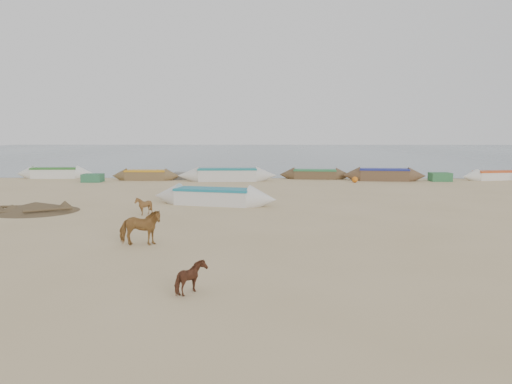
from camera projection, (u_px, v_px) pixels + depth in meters
The scene contains 9 objects.
ground at pixel (254, 232), 18.15m from camera, with size 140.00×140.00×0.00m, color tan.
sea at pixel (263, 151), 99.58m from camera, with size 160.00×160.00×0.00m, color slate.
cow_adult at pixel (140, 228), 15.92m from camera, with size 0.62×1.37×1.16m, color olive.
calf_front at pixel (144, 206), 21.87m from camera, with size 0.66×0.75×0.82m, color brown.
calf_right at pixel (192, 278), 11.11m from camera, with size 0.72×0.61×0.72m, color #582E1C.
near_canoe at pixel (214, 197), 25.06m from camera, with size 6.50×1.38×0.83m, color silver, non-canonical shape.
debris_pile at pixel (36, 207), 22.93m from camera, with size 3.87×3.87×0.44m, color brown.
waterline_canoes at pixel (260, 174), 38.54m from camera, with size 59.17×4.69×0.97m.
beach_clutter at pixel (311, 177), 37.81m from camera, with size 42.69×3.45×0.64m.
Camera 1 is at (0.39, -17.85, 3.57)m, focal length 35.00 mm.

